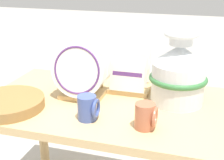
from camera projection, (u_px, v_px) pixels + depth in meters
The scene contains 7 objects.
display_table at pixel (112, 120), 1.44m from camera, with size 1.17×0.67×0.65m.
ceramic_vase at pixel (178, 73), 1.37m from camera, with size 0.26×0.26×0.32m.
dish_rack_round_plates at pixel (82, 72), 1.44m from camera, with size 0.25×0.20×0.28m.
dish_rack_square_plates at pixel (131, 79), 1.53m from camera, with size 0.19×0.18×0.19m.
wicker_charger_stack at pixel (8, 103), 1.35m from camera, with size 0.32×0.32×0.04m.
mug_terracotta_glaze at pixel (146, 116), 1.18m from camera, with size 0.08×0.08×0.10m.
mug_cobalt_glaze at pixel (88, 108), 1.24m from camera, with size 0.08×0.08×0.10m.
Camera 1 is at (0.37, -1.23, 1.25)m, focal length 50.00 mm.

